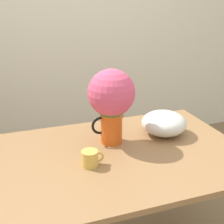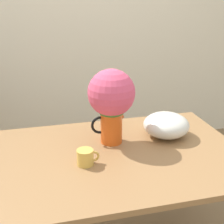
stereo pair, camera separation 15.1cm
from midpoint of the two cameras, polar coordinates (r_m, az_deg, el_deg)
wall_back at (r=3.08m, az=-9.16°, el=16.37°), size 8.00×0.05×2.60m
table at (r=1.73m, az=-0.82°, el=-10.19°), size 1.34×0.94×0.73m
flower_vase at (r=1.71m, az=-2.65°, el=2.39°), size 0.26×0.26×0.43m
coffee_mug at (r=1.56m, az=-6.75°, el=-8.47°), size 0.11×0.08×0.08m
white_bowl at (r=1.89m, az=7.24°, el=-2.06°), size 0.27×0.27×0.14m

